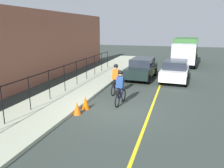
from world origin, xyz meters
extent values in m
plane|color=#2F3833|center=(0.00, 0.00, 0.00)|extent=(80.00, 80.00, 0.00)
cube|color=yellow|center=(0.00, -1.60, 0.00)|extent=(36.00, 0.12, 0.01)
cube|color=#A3AA92|center=(0.00, 3.40, 0.07)|extent=(40.00, 3.20, 0.15)
cube|color=#915441|center=(2.00, 7.00, 2.57)|extent=(28.00, 0.80, 5.14)
cylinder|color=black|center=(-3.22, 3.80, 0.95)|extent=(0.04, 0.04, 1.60)
cylinder|color=black|center=(-1.53, 3.80, 0.95)|extent=(0.04, 0.04, 1.60)
cylinder|color=black|center=(0.16, 3.80, 0.95)|extent=(0.04, 0.04, 1.60)
cylinder|color=black|center=(1.84, 3.80, 0.95)|extent=(0.04, 0.04, 1.60)
cylinder|color=black|center=(3.53, 3.80, 0.95)|extent=(0.04, 0.04, 1.60)
cylinder|color=black|center=(5.22, 3.80, 0.95)|extent=(0.04, 0.04, 1.60)
cylinder|color=black|center=(6.90, 3.80, 0.95)|extent=(0.04, 0.04, 1.60)
cylinder|color=black|center=(8.59, 3.80, 0.95)|extent=(0.04, 0.04, 1.60)
cylinder|color=black|center=(10.28, 3.80, 0.95)|extent=(0.04, 0.04, 1.60)
cube|color=black|center=(1.00, 3.80, 1.70)|extent=(18.55, 0.04, 0.04)
torus|color=black|center=(3.25, 0.77, 0.33)|extent=(0.66, 0.10, 0.66)
torus|color=black|center=(2.21, 0.84, 0.33)|extent=(0.66, 0.10, 0.66)
cube|color=black|center=(2.73, 0.81, 0.58)|extent=(0.93, 0.10, 0.24)
cylinder|color=black|center=(2.58, 0.82, 0.73)|extent=(0.03, 0.03, 0.35)
cube|color=#E4500C|center=(2.63, 0.81, 1.21)|extent=(0.36, 0.38, 0.63)
sphere|color=tan|center=(2.68, 0.81, 1.62)|extent=(0.22, 0.22, 0.22)
sphere|color=black|center=(2.68, 0.81, 1.70)|extent=(0.26, 0.26, 0.26)
cylinder|color=#191E38|center=(2.62, 0.92, 0.68)|extent=(0.34, 0.14, 0.65)
cylinder|color=#191E38|center=(2.60, 0.72, 0.68)|extent=(0.34, 0.14, 0.65)
cube|color=black|center=(2.26, 0.84, 0.75)|extent=(0.25, 0.22, 0.18)
torus|color=black|center=(1.42, 0.01, 0.33)|extent=(0.66, 0.10, 0.66)
torus|color=black|center=(0.38, 0.08, 0.33)|extent=(0.66, 0.10, 0.66)
cube|color=black|center=(0.90, 0.05, 0.58)|extent=(0.93, 0.10, 0.24)
cylinder|color=black|center=(0.75, 0.06, 0.73)|extent=(0.03, 0.03, 0.35)
cube|color=navy|center=(0.80, 0.06, 1.21)|extent=(0.36, 0.38, 0.63)
sphere|color=tan|center=(0.85, 0.05, 1.62)|extent=(0.22, 0.22, 0.22)
sphere|color=black|center=(0.85, 0.05, 1.70)|extent=(0.26, 0.26, 0.26)
cylinder|color=#191E38|center=(0.79, 0.16, 0.68)|extent=(0.34, 0.14, 0.65)
cylinder|color=#191E38|center=(0.77, -0.04, 0.68)|extent=(0.34, 0.14, 0.65)
cube|color=black|center=(0.43, 0.08, 0.75)|extent=(0.25, 0.22, 0.18)
cube|color=white|center=(7.20, -2.53, 0.67)|extent=(4.51, 2.09, 0.70)
cube|color=#1E232D|center=(7.00, -2.52, 1.30)|extent=(2.56, 1.74, 0.56)
cylinder|color=black|center=(8.75, -1.78, 0.32)|extent=(0.65, 0.26, 0.64)
cylinder|color=black|center=(8.64, -3.48, 0.32)|extent=(0.65, 0.26, 0.64)
cylinder|color=black|center=(5.77, -1.59, 0.32)|extent=(0.65, 0.26, 0.64)
cylinder|color=black|center=(5.66, -3.28, 0.32)|extent=(0.65, 0.26, 0.64)
cube|color=black|center=(7.28, 0.01, 0.67)|extent=(4.48, 2.00, 0.70)
cube|color=#1E232D|center=(7.48, 0.00, 1.30)|extent=(2.54, 1.70, 0.56)
cylinder|color=black|center=(5.75, -0.77, 0.32)|extent=(0.65, 0.25, 0.64)
cylinder|color=black|center=(5.82, 0.93, 0.32)|extent=(0.65, 0.25, 0.64)
cylinder|color=black|center=(8.73, -0.91, 0.32)|extent=(0.65, 0.25, 0.64)
cylinder|color=black|center=(8.81, 0.79, 0.32)|extent=(0.65, 0.25, 0.64)
cube|color=#2D5E29|center=(16.40, -3.36, 1.63)|extent=(4.92, 2.73, 2.30)
cube|color=silver|center=(12.99, -3.12, 1.43)|extent=(1.97, 2.33, 1.90)
cylinder|color=black|center=(13.05, -4.25, 0.48)|extent=(0.98, 0.37, 0.96)
cylinder|color=black|center=(13.21, -2.01, 0.48)|extent=(0.98, 0.37, 0.96)
cylinder|color=black|center=(17.38, -4.55, 0.48)|extent=(0.98, 0.37, 0.96)
cylinder|color=black|center=(17.54, -2.32, 0.48)|extent=(0.98, 0.37, 0.96)
cone|color=#EE5905|center=(-0.33, 1.51, 0.34)|extent=(0.36, 0.36, 0.68)
cone|color=#F05C11|center=(-1.09, 1.61, 0.31)|extent=(0.36, 0.36, 0.61)
camera|label=1|loc=(-10.02, -2.78, 3.93)|focal=36.12mm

